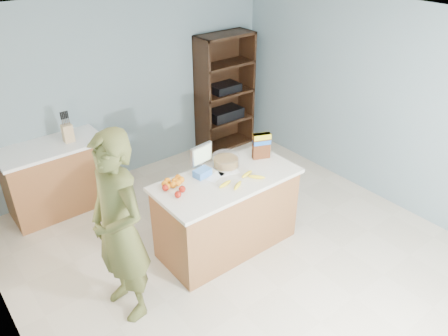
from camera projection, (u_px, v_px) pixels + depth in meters
floor at (244, 258)px, 4.83m from camera, size 4.50×5.00×0.02m
walls at (248, 122)px, 3.99m from camera, size 4.52×5.02×2.51m
counter_peninsula at (227, 215)px, 4.82m from camera, size 1.56×0.76×0.90m
back_cabinet at (57, 177)px, 5.45m from camera, size 1.24×0.62×0.90m
shelving_unit at (223, 94)px, 6.81m from camera, size 0.90×0.40×1.80m
person at (119, 229)px, 3.78m from camera, size 0.53×0.73×1.86m
knife_block at (68, 133)px, 5.26m from camera, size 0.12×0.10×0.31m
envelopes at (222, 174)px, 4.64m from camera, size 0.41×0.19×0.00m
bananas at (242, 180)px, 4.51m from camera, size 0.51×0.23×0.04m
apples at (175, 190)px, 4.31m from camera, size 0.19×0.25×0.07m
oranges at (173, 182)px, 4.44m from camera, size 0.25×0.17×0.07m
blue_carton at (202, 173)px, 4.59m from camera, size 0.20×0.15×0.08m
salad_bowl at (226, 161)px, 4.77m from camera, size 0.30×0.30×0.13m
tv at (201, 155)px, 4.67m from camera, size 0.28×0.12×0.28m
cereal_box at (261, 144)px, 4.87m from camera, size 0.21×0.15×0.30m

